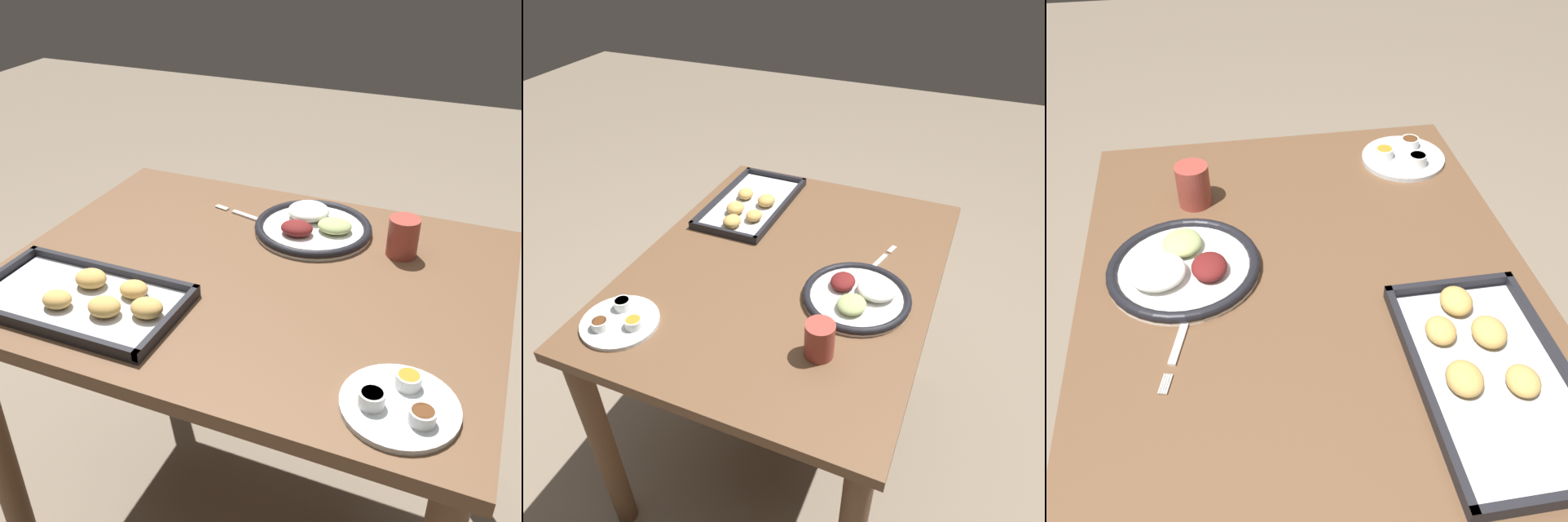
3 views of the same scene
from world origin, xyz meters
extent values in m
plane|color=#7A6B59|center=(0.00, 0.00, 0.00)|extent=(8.00, 8.00, 0.00)
cube|color=brown|center=(0.00, 0.00, 0.73)|extent=(1.00, 0.78, 0.03)
cylinder|color=brown|center=(0.45, -0.34, 0.36)|extent=(0.06, 0.06, 0.71)
cylinder|color=brown|center=(-0.45, 0.34, 0.36)|extent=(0.06, 0.06, 0.71)
cylinder|color=brown|center=(0.45, 0.34, 0.36)|extent=(0.06, 0.06, 0.71)
cylinder|color=white|center=(-0.06, -0.21, 0.75)|extent=(0.26, 0.26, 0.01)
torus|color=black|center=(-0.06, -0.21, 0.76)|extent=(0.27, 0.27, 0.02)
ellipsoid|color=silver|center=(-0.03, -0.25, 0.77)|extent=(0.10, 0.10, 0.03)
ellipsoid|color=maroon|center=(-0.03, -0.17, 0.77)|extent=(0.07, 0.06, 0.03)
ellipsoid|color=#9EAD6B|center=(-0.11, -0.21, 0.77)|extent=(0.08, 0.07, 0.03)
cube|color=silver|center=(0.09, -0.22, 0.75)|extent=(0.13, 0.05, 0.00)
cylinder|color=silver|center=(0.18, -0.25, 0.75)|extent=(0.03, 0.01, 0.00)
cylinder|color=silver|center=(0.18, -0.24, 0.75)|extent=(0.03, 0.01, 0.00)
cylinder|color=silver|center=(0.19, -0.24, 0.75)|extent=(0.03, 0.01, 0.00)
cylinder|color=silver|center=(0.19, -0.24, 0.75)|extent=(0.03, 0.01, 0.00)
cylinder|color=silver|center=(-0.35, 0.27, 0.75)|extent=(0.18, 0.18, 0.01)
cylinder|color=silver|center=(-0.31, 0.29, 0.77)|extent=(0.04, 0.04, 0.02)
cylinder|color=#51992D|center=(-0.31, 0.29, 0.78)|extent=(0.03, 0.03, 0.01)
cylinder|color=silver|center=(-0.39, 0.29, 0.77)|extent=(0.04, 0.04, 0.02)
cylinder|color=#593319|center=(-0.39, 0.29, 0.77)|extent=(0.03, 0.03, 0.01)
cylinder|color=silver|center=(-0.36, 0.23, 0.77)|extent=(0.04, 0.04, 0.02)
cylinder|color=#C67F23|center=(-0.36, 0.23, 0.77)|extent=(0.03, 0.03, 0.01)
cube|color=black|center=(0.26, 0.23, 0.75)|extent=(0.40, 0.22, 0.01)
cube|color=silver|center=(0.26, 0.23, 0.75)|extent=(0.36, 0.20, 0.00)
cube|color=black|center=(0.26, 0.12, 0.76)|extent=(0.40, 0.01, 0.02)
cube|color=black|center=(0.26, 0.33, 0.76)|extent=(0.40, 0.01, 0.02)
cube|color=black|center=(0.06, 0.23, 0.76)|extent=(0.01, 0.22, 0.02)
cube|color=black|center=(0.45, 0.23, 0.76)|extent=(0.01, 0.22, 0.02)
ellipsoid|color=tan|center=(0.26, 0.18, 0.77)|extent=(0.06, 0.05, 0.03)
ellipsoid|color=tan|center=(0.11, 0.22, 0.77)|extent=(0.06, 0.05, 0.03)
ellipsoid|color=tan|center=(0.28, 0.26, 0.77)|extent=(0.06, 0.05, 0.03)
ellipsoid|color=tan|center=(0.18, 0.25, 0.77)|extent=(0.06, 0.05, 0.03)
ellipsoid|color=tan|center=(0.17, 0.18, 0.77)|extent=(0.06, 0.05, 0.03)
cylinder|color=#993D33|center=(-0.26, -0.19, 0.79)|extent=(0.07, 0.07, 0.09)
camera|label=1|loc=(-0.42, 0.96, 1.40)|focal=42.00mm
camera|label=2|loc=(-1.00, -0.41, 1.56)|focal=35.00mm
camera|label=3|loc=(0.76, -0.13, 1.45)|focal=42.00mm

